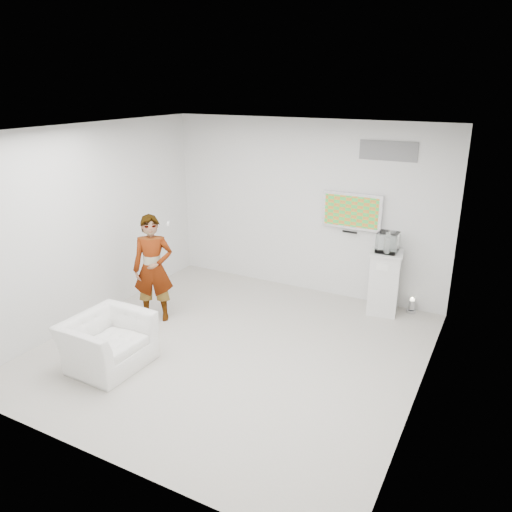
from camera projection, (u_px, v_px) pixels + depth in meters
name	position (u px, v px, depth m)	size (l,w,h in m)	color
room	(232.00, 248.00, 6.54)	(5.01, 5.01, 3.00)	#B4ADA5
tv	(352.00, 211.00, 8.19)	(1.00, 0.08, 0.60)	silver
logo_decal	(388.00, 151.00, 7.67)	(0.90, 0.02, 0.30)	slate
person	(153.00, 269.00, 7.65)	(0.62, 0.40, 1.69)	white
armchair	(108.00, 342.00, 6.52)	(1.04, 0.90, 0.67)	white
pedestal	(384.00, 282.00, 7.99)	(0.50, 0.50, 1.03)	silver
floor_uplight	(412.00, 306.00, 8.09)	(0.16, 0.16, 0.25)	silver
vitrine	(388.00, 242.00, 7.76)	(0.32, 0.32, 0.32)	silver
console	(388.00, 245.00, 7.78)	(0.05, 0.18, 0.24)	silver
wii_remote	(168.00, 224.00, 7.58)	(0.03, 0.13, 0.03)	silver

